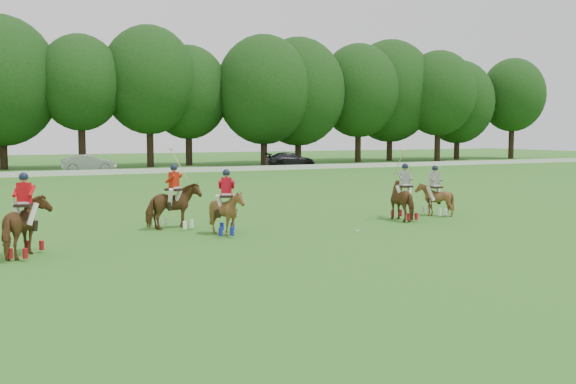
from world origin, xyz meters
name	(u,v)px	position (x,y,z in m)	size (l,w,h in m)	color
ground	(295,254)	(0.00, 0.00, 0.00)	(180.00, 180.00, 0.00)	#357120
tree_line	(83,83)	(0.26, 48.05, 8.23)	(117.98, 14.32, 14.75)	black
boundary_rail	(99,172)	(0.00, 38.00, 0.22)	(120.00, 0.10, 0.44)	white
car_mid	(89,163)	(-0.20, 42.50, 0.77)	(1.63, 4.67, 1.54)	gray
car_right	(290,160)	(19.66, 42.50, 0.73)	(2.06, 5.06, 1.47)	black
polo_red_a	(25,226)	(-7.17, 2.83, 0.89)	(1.66, 2.24, 2.42)	#533116
polo_red_b	(174,206)	(-1.96, 6.18, 0.87)	(2.20, 2.15, 2.93)	#533116
polo_red_c	(227,212)	(-0.67, 4.08, 0.82)	(1.69, 1.79, 2.28)	#533116
polo_stripe_a	(405,200)	(7.12, 4.65, 0.83)	(1.18, 1.92, 2.84)	#533116
polo_stripe_b	(434,198)	(9.04, 5.22, 0.76)	(1.25, 1.38, 2.15)	#533116
polo_ball	(357,231)	(3.78, 2.76, 0.04)	(0.09, 0.09, 0.09)	white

